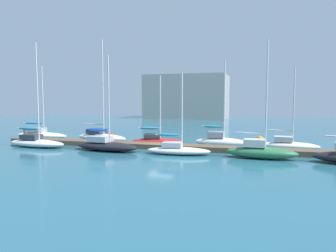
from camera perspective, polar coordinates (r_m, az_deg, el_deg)
The scene contains 15 objects.
ground_plane at distance 29.24m, azimuth -1.15°, elevation -4.23°, with size 120.00×120.00×0.00m, color #286075.
dock_pier at distance 29.20m, azimuth -1.15°, elevation -3.78°, with size 33.92×1.80×0.47m, color brown.
dock_piling_near_end at distance 38.26m, azimuth -25.06°, elevation -1.49°, with size 0.28×0.28×1.38m, color brown.
sailboat_0 at distance 39.61m, azimuth -22.56°, elevation -1.38°, with size 6.76×2.02×8.54m.
sailboat_1 at distance 32.83m, azimuth -23.36°, elevation -2.61°, with size 6.33×1.94×10.11m.
sailboat_2 at distance 35.32m, azimuth -12.37°, elevation -1.81°, with size 6.87×3.25×11.19m.
sailboat_3 at distance 28.60m, azimuth -11.51°, elevation -3.39°, with size 6.46×2.65×8.58m.
sailboat_4 at distance 31.75m, azimuth -2.08°, elevation -2.58°, with size 5.64×2.52×7.09m.
sailboat_5 at distance 26.13m, azimuth 1.79°, elevation -4.27°, with size 5.57×2.20×6.88m.
sailboat_6 at distance 30.73m, azimuth 9.72°, elevation -2.65°, with size 5.26×1.80×8.53m.
sailboat_7 at distance 25.34m, azimuth 16.84°, elevation -4.41°, with size 5.52×1.77×9.24m.
sailboat_8 at distance 30.62m, azimuth 21.51°, elevation -3.18°, with size 5.37×1.83×7.59m.
mooring_buoy_orange at distance 34.43m, azimuth 16.74°, elevation -2.41°, with size 0.76×0.76×0.76m, color orange.
mooring_buoy_red at distance 38.44m, azimuth -10.49°, elevation -1.65°, with size 0.62×0.62×0.62m, color red.
harbor_building_distant at distance 78.75m, azimuth 3.59°, elevation 5.44°, with size 20.02×12.19×10.79m, color #ADA89E.
Camera 1 is at (9.02, -27.42, 4.64)m, focal length 32.79 mm.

